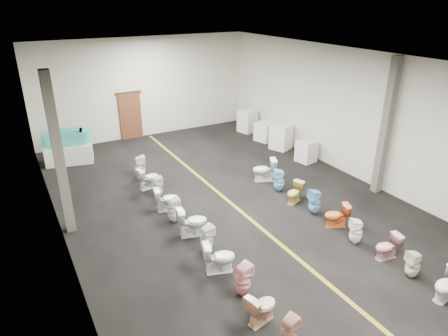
{
  "coord_description": "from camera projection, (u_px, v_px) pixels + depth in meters",
  "views": [
    {
      "loc": [
        -5.71,
        -9.6,
        6.12
      ],
      "look_at": [
        0.23,
        1.0,
        0.86
      ],
      "focal_mm": 32.0,
      "sensor_mm": 36.0,
      "label": 1
    }
  ],
  "objects": [
    {
      "name": "wall_left",
      "position": [
        54.0,
        171.0,
        9.55
      ],
      "size": [
        0.0,
        16.0,
        16.0
      ],
      "primitive_type": "plane",
      "rotation": [
        1.57,
        0.0,
        1.57
      ],
      "color": "beige",
      "rests_on": "ground"
    },
    {
      "name": "column_right",
      "position": [
        386.0,
        128.0,
        12.71
      ],
      "size": [
        0.25,
        0.25,
        4.5
      ],
      "primitive_type": "cube",
      "color": "#59544C",
      "rests_on": "floor"
    },
    {
      "name": "appliance_crate_b",
      "position": [
        281.0,
        137.0,
        17.18
      ],
      "size": [
        1.0,
        1.0,
        1.06
      ],
      "primitive_type": "cube",
      "rotation": [
        0.0,
        0.0,
        0.39
      ],
      "color": "white",
      "rests_on": "floor"
    },
    {
      "name": "toilet_right_1",
      "position": [
        448.0,
        285.0,
        8.63
      ],
      "size": [
        0.76,
        0.49,
        0.73
      ],
      "primitive_type": "imported",
      "rotation": [
        0.0,
        0.0,
        -1.46
      ],
      "color": "silver",
      "rests_on": "floor"
    },
    {
      "name": "toilet_left_8",
      "position": [
        167.0,
        199.0,
        12.24
      ],
      "size": [
        0.81,
        0.56,
        0.75
      ],
      "primitive_type": "imported",
      "rotation": [
        0.0,
        0.0,
        1.37
      ],
      "color": "white",
      "rests_on": "floor"
    },
    {
      "name": "toilet_right_4",
      "position": [
        356.0,
        231.0,
        10.58
      ],
      "size": [
        0.45,
        0.44,
        0.74
      ],
      "primitive_type": "imported",
      "rotation": [
        0.0,
        0.0,
        -1.98
      ],
      "color": "white",
      "rests_on": "floor"
    },
    {
      "name": "toilet_left_9",
      "position": [
        157.0,
        187.0,
        13.05
      ],
      "size": [
        0.36,
        0.35,
        0.73
      ],
      "primitive_type": "imported",
      "rotation": [
        0.0,
        0.0,
        1.49
      ],
      "color": "silver",
      "rests_on": "floor"
    },
    {
      "name": "toilet_left_10",
      "position": [
        148.0,
        178.0,
        13.66
      ],
      "size": [
        0.79,
        0.51,
        0.76
      ],
      "primitive_type": "imported",
      "rotation": [
        0.0,
        0.0,
        1.7
      ],
      "color": "white",
      "rests_on": "floor"
    },
    {
      "name": "toilet_left_3",
      "position": [
        243.0,
        280.0,
        8.74
      ],
      "size": [
        0.42,
        0.42,
        0.79
      ],
      "primitive_type": "imported",
      "rotation": [
        0.0,
        0.0,
        1.76
      ],
      "color": "pink",
      "rests_on": "floor"
    },
    {
      "name": "toilet_right_7",
      "position": [
        295.0,
        193.0,
        12.73
      ],
      "size": [
        0.76,
        0.61,
        0.68
      ],
      "primitive_type": "imported",
      "rotation": [
        0.0,
        0.0,
        -1.17
      ],
      "color": "#D3AF52",
      "rests_on": "floor"
    },
    {
      "name": "appliance_crate_d",
      "position": [
        247.0,
        121.0,
        19.35
      ],
      "size": [
        0.89,
        0.89,
        1.05
      ],
      "primitive_type": "cube",
      "rotation": [
        0.0,
        0.0,
        0.26
      ],
      "color": "silver",
      "rests_on": "floor"
    },
    {
      "name": "toilet_right_5",
      "position": [
        337.0,
        215.0,
        11.38
      ],
      "size": [
        0.79,
        0.63,
        0.7
      ],
      "primitive_type": "imported",
      "rotation": [
        0.0,
        0.0,
        -1.97
      ],
      "color": "orange",
      "rests_on": "floor"
    },
    {
      "name": "appliance_crate_a",
      "position": [
        306.0,
        151.0,
        15.88
      ],
      "size": [
        0.77,
        0.77,
        0.85
      ],
      "primitive_type": "cube",
      "rotation": [
        0.0,
        0.0,
        0.18
      ],
      "color": "silver",
      "rests_on": "floor"
    },
    {
      "name": "wall_right",
      "position": [
        356.0,
        115.0,
        14.03
      ],
      "size": [
        0.0,
        16.0,
        16.0
      ],
      "primitive_type": "plane",
      "rotation": [
        1.57,
        0.0,
        -1.57
      ],
      "color": "beige",
      "rests_on": "ground"
    },
    {
      "name": "column_left",
      "position": [
        59.0,
        156.0,
        10.46
      ],
      "size": [
        0.25,
        0.25,
        4.5
      ],
      "primitive_type": "cube",
      "color": "#59544C",
      "rests_on": "floor"
    },
    {
      "name": "toilet_left_2",
      "position": [
        261.0,
        307.0,
        8.02
      ],
      "size": [
        0.77,
        0.54,
        0.72
      ],
      "primitive_type": "imported",
      "rotation": [
        0.0,
        0.0,
        1.79
      ],
      "color": "#EDB58C",
      "rests_on": "floor"
    },
    {
      "name": "back_door",
      "position": [
        131.0,
        116.0,
        18.26
      ],
      "size": [
        1.0,
        0.1,
        2.1
      ],
      "primitive_type": "cube",
      "color": "#562D19",
      "rests_on": "floor"
    },
    {
      "name": "wall_back",
      "position": [
        145.0,
        88.0,
        18.19
      ],
      "size": [
        10.0,
        0.0,
        10.0
      ],
      "primitive_type": "plane",
      "rotation": [
        1.57,
        0.0,
        0.0
      ],
      "color": "beige",
      "rests_on": "ground"
    },
    {
      "name": "toilet_right_2",
      "position": [
        413.0,
        264.0,
        9.3
      ],
      "size": [
        0.36,
        0.36,
        0.72
      ],
      "primitive_type": "imported",
      "rotation": [
        0.0,
        0.0,
        -1.69
      ],
      "color": "beige",
      "rests_on": "floor"
    },
    {
      "name": "appliance_crate_c",
      "position": [
        265.0,
        131.0,
        18.2
      ],
      "size": [
        0.95,
        0.95,
        0.84
      ],
      "primitive_type": "cube",
      "rotation": [
        0.0,
        0.0,
        0.33
      ],
      "color": "silver",
      "rests_on": "floor"
    },
    {
      "name": "toilet_left_1",
      "position": [
        289.0,
        332.0,
        7.43
      ],
      "size": [
        0.38,
        0.38,
        0.7
      ],
      "primitive_type": "imported",
      "rotation": [
        0.0,
        0.0,
        1.78
      ],
      "color": "tan",
      "rests_on": "floor"
    },
    {
      "name": "floor",
      "position": [
        233.0,
        205.0,
        12.68
      ],
      "size": [
        16.0,
        16.0,
        0.0
      ],
      "primitive_type": "plane",
      "color": "black",
      "rests_on": "ground"
    },
    {
      "name": "aisle_stripe",
      "position": [
        233.0,
        205.0,
        12.68
      ],
      "size": [
        0.12,
        15.6,
        0.01
      ],
      "primitive_type": "cube",
      "color": "olive",
      "rests_on": "floor"
    },
    {
      "name": "toilet_right_3",
      "position": [
        388.0,
        247.0,
        9.99
      ],
      "size": [
        0.7,
        0.47,
        0.67
      ],
      "primitive_type": "imported",
      "rotation": [
        0.0,
        0.0,
        -1.73
      ],
      "color": "#CF9391",
      "rests_on": "floor"
    },
    {
      "name": "toilet_left_7",
      "position": [
        173.0,
        210.0,
        11.6
      ],
      "size": [
        0.36,
        0.35,
        0.76
      ],
      "primitive_type": "imported",
      "rotation": [
        0.0,
        0.0,
        1.6
      ],
      "color": "silver",
      "rests_on": "floor"
    },
    {
      "name": "display_table",
      "position": [
        69.0,
        153.0,
        15.78
      ],
      "size": [
        1.9,
        1.24,
        0.78
      ],
      "primitive_type": "cube",
      "rotation": [
        0.0,
        0.0,
        -0.22
      ],
      "color": "silver",
      "rests_on": "floor"
    },
    {
      "name": "toilet_left_11",
      "position": [
        140.0,
        167.0,
        14.42
      ],
      "size": [
        0.45,
        0.45,
        0.85
      ],
      "primitive_type": "imported",
      "rotation": [
        0.0,
        0.0,
        1.39
      ],
      "color": "white",
      "rests_on": "floor"
    },
    {
      "name": "toilet_right_8",
      "position": [
        279.0,
        180.0,
        13.42
      ],
      "size": [
        0.49,
        0.49,
        0.81
      ],
      "primitive_type": "imported",
      "rotation": [
        0.0,
        0.0,
        -2.01
      ],
      "color": "#81C6F6",
      "rests_on": "floor"
    },
    {
      "name": "bathtub",
      "position": [
        67.0,
        137.0,
        15.51
      ],
      "size": [
        1.84,
        0.89,
        0.55
      ],
      "rotation": [
        0.0,
        0.0,
        -0.2
      ],
      "color": "teal",
      "rests_on": "display_table"
    },
    {
      "name": "toilet_left_5",
      "position": [
        207.0,
        239.0,
        10.23
      ],
      "size": [
        0.4,
        0.4,
        0.77
      ],
      "primitive_type": "imported",
      "rotation": [
        0.0,
        0.0,
        1.74
      ],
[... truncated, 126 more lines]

